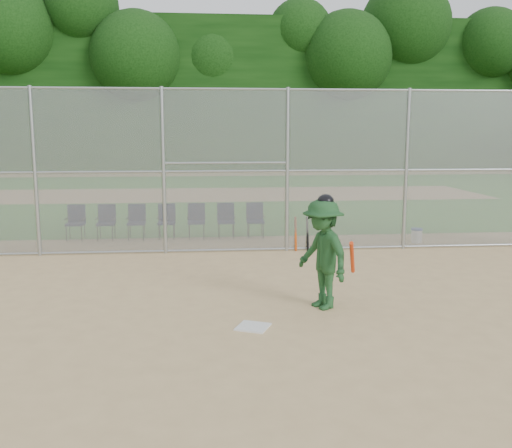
{
  "coord_description": "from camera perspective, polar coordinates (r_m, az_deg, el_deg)",
  "views": [
    {
      "loc": [
        -1.04,
        -8.85,
        2.97
      ],
      "look_at": [
        0.0,
        2.5,
        1.1
      ],
      "focal_mm": 40.0,
      "sensor_mm": 36.0,
      "label": 1
    }
  ],
  "objects": [
    {
      "name": "backstop_fence",
      "position": [
        13.91,
        -0.95,
        5.6
      ],
      "size": [
        16.09,
        0.09,
        4.0
      ],
      "color": "gray",
      "rests_on": "ground"
    },
    {
      "name": "chair_6",
      "position": [
        15.99,
        -0.06,
        0.36
      ],
      "size": [
        0.54,
        0.52,
        0.96
      ],
      "primitive_type": null,
      "color": "#0E1535",
      "rests_on": "ground"
    },
    {
      "name": "chair_5",
      "position": [
        15.94,
        -3.01,
        0.32
      ],
      "size": [
        0.54,
        0.52,
        0.96
      ],
      "primitive_type": null,
      "color": "#0E1535",
      "rests_on": "ground"
    },
    {
      "name": "spare_bats",
      "position": [
        14.3,
        4.58,
        -0.97
      ],
      "size": [
        0.36,
        0.23,
        0.85
      ],
      "color": "#D84C14",
      "rests_on": "ground"
    },
    {
      "name": "home_plate",
      "position": [
        8.83,
        -0.3,
        -10.24
      ],
      "size": [
        0.61,
        0.61,
        0.02
      ],
      "primitive_type": "cube",
      "rotation": [
        0.0,
        0.0,
        -0.42
      ],
      "color": "silver",
      "rests_on": "ground"
    },
    {
      "name": "chair_3",
      "position": [
        15.96,
        -8.94,
        0.23
      ],
      "size": [
        0.54,
        0.52,
        0.96
      ],
      "primitive_type": null,
      "color": "#0E1535",
      "rests_on": "ground"
    },
    {
      "name": "chair_1",
      "position": [
        16.15,
        -14.78,
        0.14
      ],
      "size": [
        0.54,
        0.52,
        0.96
      ],
      "primitive_type": null,
      "color": "#0E1535",
      "rests_on": "ground"
    },
    {
      "name": "chair_2",
      "position": [
        16.04,
        -11.87,
        0.18
      ],
      "size": [
        0.54,
        0.52,
        0.96
      ],
      "primitive_type": null,
      "color": "#0E1535",
      "rests_on": "ground"
    },
    {
      "name": "water_cooler",
      "position": [
        15.89,
        15.77,
        -1.1
      ],
      "size": [
        0.3,
        0.3,
        0.39
      ],
      "color": "white",
      "rests_on": "ground"
    },
    {
      "name": "dirt_patch_far",
      "position": [
        27.03,
        -3.01,
        3.01
      ],
      "size": [
        24.0,
        24.0,
        0.0
      ],
      "primitive_type": "plane",
      "color": "tan",
      "rests_on": "ground"
    },
    {
      "name": "treeline",
      "position": [
        28.98,
        -3.27,
        14.3
      ],
      "size": [
        81.0,
        60.0,
        11.0
      ],
      "color": "black",
      "rests_on": "ground"
    },
    {
      "name": "batter_at_plate",
      "position": [
        9.61,
        6.68,
        -2.95
      ],
      "size": [
        1.12,
        1.41,
        1.94
      ],
      "color": "#1C4621",
      "rests_on": "ground"
    },
    {
      "name": "grass_strip",
      "position": [
        27.03,
        -3.01,
        3.0
      ],
      "size": [
        100.0,
        100.0,
        0.0
      ],
      "primitive_type": "plane",
      "color": "#2C6E21",
      "rests_on": "ground"
    },
    {
      "name": "chair_0",
      "position": [
        16.31,
        -17.63,
        0.09
      ],
      "size": [
        0.54,
        0.52,
        0.96
      ],
      "primitive_type": null,
      "color": "#0E1535",
      "rests_on": "ground"
    },
    {
      "name": "chair_4",
      "position": [
        15.93,
        -5.98,
        0.27
      ],
      "size": [
        0.54,
        0.52,
        0.96
      ],
      "primitive_type": null,
      "color": "#0E1535",
      "rests_on": "ground"
    },
    {
      "name": "ground",
      "position": [
        9.39,
        1.42,
        -9.12
      ],
      "size": [
        100.0,
        100.0,
        0.0
      ],
      "primitive_type": "plane",
      "color": "tan",
      "rests_on": "ground"
    }
  ]
}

